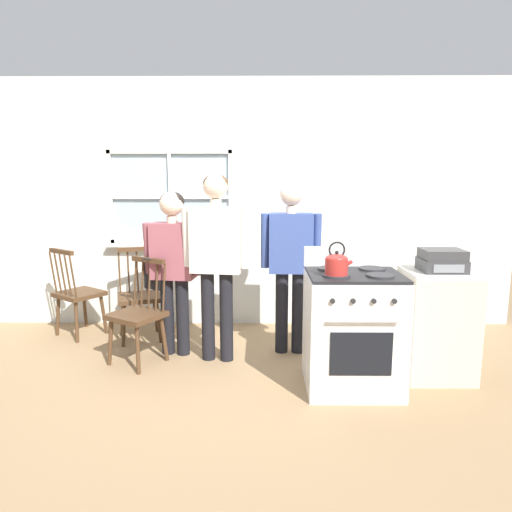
{
  "coord_description": "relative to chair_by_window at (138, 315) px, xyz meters",
  "views": [
    {
      "loc": [
        0.39,
        -3.65,
        1.64
      ],
      "look_at": [
        0.35,
        0.1,
        1.0
      ],
      "focal_mm": 32.0,
      "sensor_mm": 36.0,
      "label": 1
    }
  ],
  "objects": [
    {
      "name": "side_counter",
      "position": [
        2.55,
        -0.26,
        0.01
      ],
      "size": [
        0.55,
        0.5,
        0.9
      ],
      "color": "beige",
      "rests_on": "ground_plane"
    },
    {
      "name": "kettle",
      "position": [
        1.65,
        -0.6,
        0.58
      ],
      "size": [
        0.21,
        0.17,
        0.25
      ],
      "color": "red",
      "rests_on": "stove"
    },
    {
      "name": "handbag",
      "position": [
        0.12,
        0.2,
        0.33
      ],
      "size": [
        0.24,
        0.25,
        0.31
      ],
      "color": "black",
      "rests_on": "chair_by_window"
    },
    {
      "name": "stereo",
      "position": [
        2.55,
        -0.28,
        0.55
      ],
      "size": [
        0.34,
        0.29,
        0.18
      ],
      "color": "#38383A",
      "rests_on": "side_counter"
    },
    {
      "name": "chair_by_window",
      "position": [
        0.0,
        0.0,
        0.0
      ],
      "size": [
        0.57,
        0.56,
        0.94
      ],
      "rotation": [
        0.0,
        0.0,
        -0.55
      ],
      "color": "#4C331E",
      "rests_on": "ground_plane"
    },
    {
      "name": "stove",
      "position": [
        1.81,
        -0.46,
        0.03
      ],
      "size": [
        0.72,
        0.68,
        1.08
      ],
      "color": "white",
      "rests_on": "ground_plane"
    },
    {
      "name": "wall_back",
      "position": [
        0.74,
        1.15,
        0.9
      ],
      "size": [
        6.4,
        0.16,
        2.7
      ],
      "color": "silver",
      "rests_on": "ground_plane"
    },
    {
      "name": "potted_plant",
      "position": [
        0.34,
        1.06,
        0.56
      ],
      "size": [
        0.11,
        0.11,
        0.24
      ],
      "color": "beige",
      "rests_on": "wall_back"
    },
    {
      "name": "chair_center_cluster",
      "position": [
        -0.15,
        0.62,
        0.0
      ],
      "size": [
        0.52,
        0.51,
        0.94
      ],
      "rotation": [
        0.0,
        0.0,
        0.32
      ],
      "color": "#4C331E",
      "rests_on": "ground_plane"
    },
    {
      "name": "ground_plane",
      "position": [
        0.7,
        -0.25,
        -0.44
      ],
      "size": [
        16.0,
        16.0,
        0.0
      ],
      "primitive_type": "plane",
      "color": "#937551"
    },
    {
      "name": "person_adult_right",
      "position": [
        1.37,
        0.26,
        0.53
      ],
      "size": [
        0.56,
        0.23,
        1.6
      ],
      "rotation": [
        0.0,
        0.0,
        -0.03
      ],
      "color": "black",
      "rests_on": "ground_plane"
    },
    {
      "name": "person_elderly_left",
      "position": [
        0.29,
        0.2,
        0.5
      ],
      "size": [
        0.55,
        0.26,
        1.52
      ],
      "rotation": [
        0.0,
        0.0,
        -0.14
      ],
      "color": "black",
      "rests_on": "ground_plane"
    },
    {
      "name": "chair_near_wall",
      "position": [
        -0.83,
        0.71,
        0.0
      ],
      "size": [
        0.57,
        0.57,
        0.94
      ],
      "rotation": [
        0.0,
        0.0,
        2.52
      ],
      "color": "#4C331E",
      "rests_on": "ground_plane"
    },
    {
      "name": "person_teen_center",
      "position": [
        0.7,
        0.06,
        0.6
      ],
      "size": [
        0.6,
        0.27,
        1.68
      ],
      "rotation": [
        0.0,
        0.0,
        -0.13
      ],
      "color": "black",
      "rests_on": "ground_plane"
    }
  ]
}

